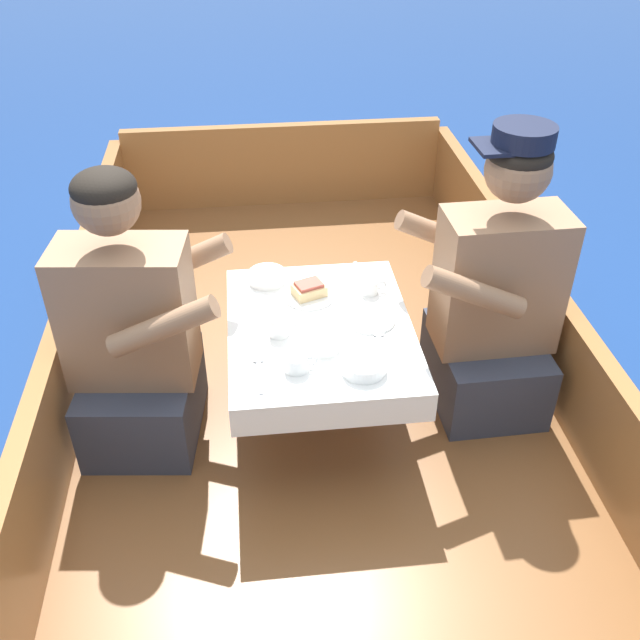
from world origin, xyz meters
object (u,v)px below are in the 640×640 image
sandwich (309,289)px  coffee_cup_port (297,362)px  person_port (134,340)px  coffee_cup_starboard (279,326)px  coffee_cup_center (370,286)px  person_starboard (494,302)px

sandwich → coffee_cup_port: bearing=-101.1°
person_port → coffee_cup_starboard: size_ratio=10.57×
coffee_cup_port → sandwich: bearing=78.9°
person_port → coffee_cup_starboard: person_port is taller
person_port → sandwich: size_ratio=7.72×
coffee_cup_starboard → coffee_cup_center: 0.39m
person_starboard → coffee_cup_starboard: (-0.73, -0.09, 0.03)m
person_port → coffee_cup_port: person_port is taller
person_port → coffee_cup_starboard: bearing=0.0°
sandwich → person_port: bearing=-165.1°
person_starboard → sandwich: bearing=-11.8°
person_port → coffee_cup_port: (0.50, -0.23, 0.05)m
coffee_cup_starboard → sandwich: bearing=60.6°
sandwich → coffee_cup_starboard: coffee_cup_starboard is taller
person_starboard → coffee_cup_center: person_starboard is taller
person_starboard → coffee_cup_center: size_ratio=11.50×
coffee_cup_starboard → coffee_cup_center: size_ratio=1.03×
person_starboard → coffee_cup_center: 0.42m
coffee_cup_port → person_port: bearing=155.4°
sandwich → coffee_cup_starboard: (-0.12, -0.21, 0.00)m
person_port → person_starboard: 1.20m
sandwich → coffee_cup_center: sandwich is taller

